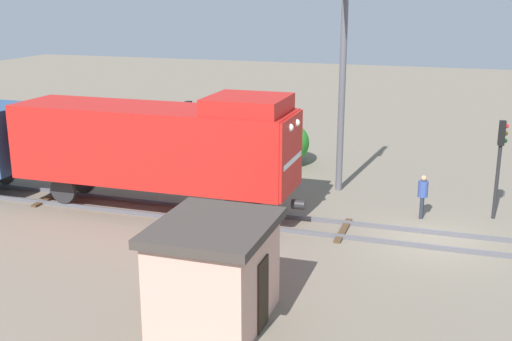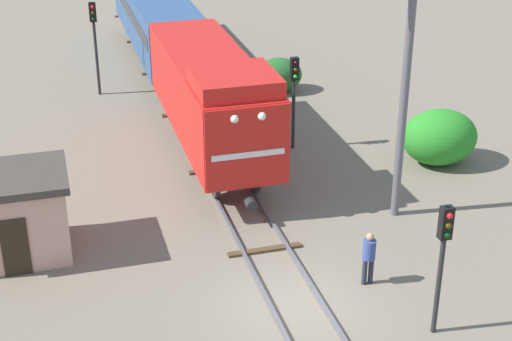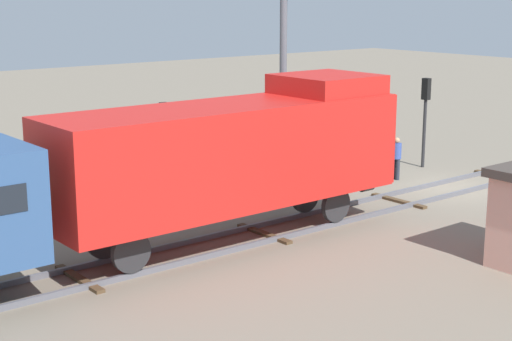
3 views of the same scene
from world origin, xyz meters
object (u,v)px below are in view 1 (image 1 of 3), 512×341
traffic_signal_mid (189,128)px  relay_hut (215,272)px  worker_near_track (423,193)px  catenary_mast (342,86)px  locomotive (158,143)px  traffic_signal_near (500,151)px

traffic_signal_mid → relay_hut: traffic_signal_mid is taller
traffic_signal_mid → worker_near_track: traffic_signal_mid is taller
catenary_mast → relay_hut: catenary_mast is taller
locomotive → traffic_signal_mid: size_ratio=3.02×
worker_near_track → traffic_signal_mid: bearing=78.0°
worker_near_track → relay_hut: size_ratio=0.49×
traffic_signal_near → traffic_signal_mid: 12.72m
catenary_mast → worker_near_track: bearing=-124.4°
locomotive → relay_hut: bearing=-144.8°
locomotive → traffic_signal_near: locomotive is taller
catenary_mast → locomotive: bearing=128.8°
catenary_mast → relay_hut: 12.87m
locomotive → catenary_mast: (4.94, -6.16, 1.80)m
locomotive → worker_near_track: 10.32m
traffic_signal_mid → worker_near_track: bearing=-95.7°
traffic_signal_mid → catenary_mast: catenary_mast is taller
traffic_signal_near → traffic_signal_mid: bearing=89.1°
traffic_signal_mid → relay_hut: (-10.90, -5.49, -1.29)m
traffic_signal_near → worker_near_track: traffic_signal_near is taller
traffic_signal_mid → worker_near_track: 10.26m
locomotive → traffic_signal_near: bearing=-75.7°
worker_near_track → catenary_mast: (2.54, 3.72, 3.58)m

